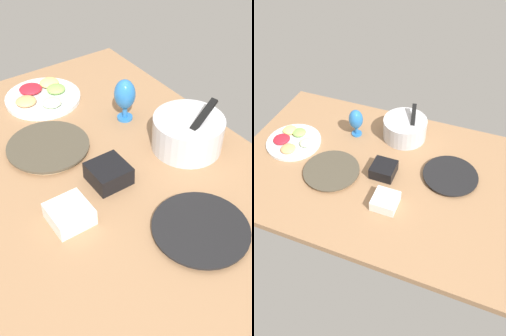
% 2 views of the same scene
% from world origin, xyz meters
% --- Properties ---
extents(ground_plane, '(1.60, 1.04, 0.04)m').
position_xyz_m(ground_plane, '(0.00, 0.00, -0.02)').
color(ground_plane, '#99704C').
extents(dinner_plate_left, '(0.30, 0.30, 0.02)m').
position_xyz_m(dinner_plate_left, '(-0.24, -0.11, 0.01)').
color(dinner_plate_left, beige).
rests_on(dinner_plate_left, ground_plane).
extents(dinner_plate_right, '(0.29, 0.29, 0.02)m').
position_xyz_m(dinner_plate_right, '(0.36, 0.08, 0.01)').
color(dinner_plate_right, '#4C4C51').
rests_on(dinner_plate_right, ground_plane).
extents(mixing_bowl, '(0.25, 0.25, 0.19)m').
position_xyz_m(mixing_bowl, '(0.03, 0.31, 0.07)').
color(mixing_bowl, silver).
rests_on(mixing_bowl, ground_plane).
extents(fruit_platter, '(0.31, 0.31, 0.05)m').
position_xyz_m(fruit_platter, '(-0.55, 0.03, 0.02)').
color(fruit_platter, silver).
rests_on(fruit_platter, ground_plane).
extents(hurricane_glass_blue, '(0.08, 0.08, 0.17)m').
position_xyz_m(hurricane_glass_blue, '(-0.24, 0.23, 0.10)').
color(hurricane_glass_blue, blue).
rests_on(hurricane_glass_blue, ground_plane).
extents(square_bowl_white, '(0.12, 0.12, 0.06)m').
position_xyz_m(square_bowl_white, '(0.10, -0.21, 0.03)').
color(square_bowl_white, white).
rests_on(square_bowl_white, ground_plane).
extents(square_bowl_black, '(0.12, 0.12, 0.06)m').
position_xyz_m(square_bowl_black, '(0.02, -0.02, 0.04)').
color(square_bowl_black, black).
rests_on(square_bowl_black, ground_plane).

